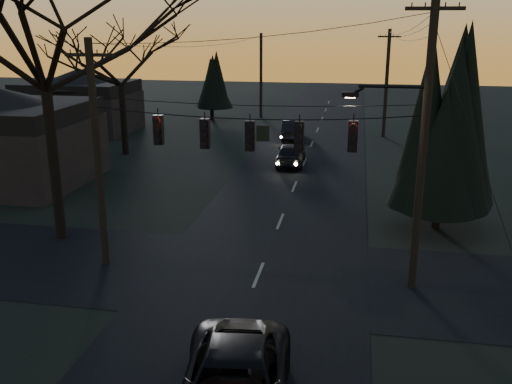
% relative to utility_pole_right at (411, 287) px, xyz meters
% --- Properties ---
extents(main_road, '(8.00, 120.00, 0.02)m').
position_rel_utility_pole_right_xyz_m(main_road, '(-5.50, 10.00, 0.01)').
color(main_road, black).
rests_on(main_road, ground).
extents(cross_road, '(60.00, 7.00, 0.02)m').
position_rel_utility_pole_right_xyz_m(cross_road, '(-5.50, 0.00, 0.01)').
color(cross_road, black).
rests_on(cross_road, ground).
extents(utility_pole_right, '(5.00, 0.30, 10.00)m').
position_rel_utility_pole_right_xyz_m(utility_pole_right, '(0.00, 0.00, 0.00)').
color(utility_pole_right, black).
rests_on(utility_pole_right, ground).
extents(utility_pole_left, '(1.80, 0.30, 8.50)m').
position_rel_utility_pole_right_xyz_m(utility_pole_left, '(-11.50, 0.00, 0.00)').
color(utility_pole_left, black).
rests_on(utility_pole_left, ground).
extents(utility_pole_far_r, '(1.80, 0.30, 8.50)m').
position_rel_utility_pole_right_xyz_m(utility_pole_far_r, '(0.00, 28.00, 0.00)').
color(utility_pole_far_r, black).
rests_on(utility_pole_far_r, ground).
extents(utility_pole_far_l, '(0.30, 0.30, 8.00)m').
position_rel_utility_pole_right_xyz_m(utility_pole_far_l, '(-11.50, 36.00, 0.00)').
color(utility_pole_far_l, black).
rests_on(utility_pole_far_l, ground).
extents(span_signal_assembly, '(11.50, 0.44, 1.53)m').
position_rel_utility_pole_right_xyz_m(span_signal_assembly, '(-5.74, 0.00, 5.29)').
color(span_signal_assembly, black).
rests_on(span_signal_assembly, ground).
extents(bare_tree_left, '(10.00, 10.00, 12.64)m').
position_rel_utility_pole_right_xyz_m(bare_tree_left, '(-14.60, 2.29, 8.84)').
color(bare_tree_left, black).
rests_on(bare_tree_left, ground).
extents(evergreen_right, '(4.05, 4.05, 7.93)m').
position_rel_utility_pole_right_xyz_m(evergreen_right, '(1.57, 6.41, 4.56)').
color(evergreen_right, black).
rests_on(evergreen_right, ground).
extents(bare_tree_dist, '(7.49, 7.49, 9.67)m').
position_rel_utility_pole_right_xyz_m(bare_tree_dist, '(-18.22, 18.23, 6.76)').
color(bare_tree_dist, black).
rests_on(bare_tree_dist, ground).
extents(evergreen_dist, '(3.34, 3.34, 5.89)m').
position_rel_utility_pole_right_xyz_m(evergreen_dist, '(-15.88, 33.80, 3.54)').
color(evergreen_dist, black).
rests_on(evergreen_dist, ground).
extents(house_left_far, '(9.00, 7.00, 5.20)m').
position_rel_utility_pole_right_xyz_m(house_left_far, '(-25.50, 26.00, 2.60)').
color(house_left_far, black).
rests_on(house_left_far, ground).
extents(sedan_oncoming_a, '(1.84, 4.37, 1.48)m').
position_rel_utility_pole_right_xyz_m(sedan_oncoming_a, '(-6.32, 17.08, 0.74)').
color(sedan_oncoming_a, black).
rests_on(sedan_oncoming_a, ground).
extents(sedan_oncoming_b, '(2.01, 4.86, 1.56)m').
position_rel_utility_pole_right_xyz_m(sedan_oncoming_b, '(-7.12, 25.58, 0.78)').
color(sedan_oncoming_b, black).
rests_on(sedan_oncoming_b, ground).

